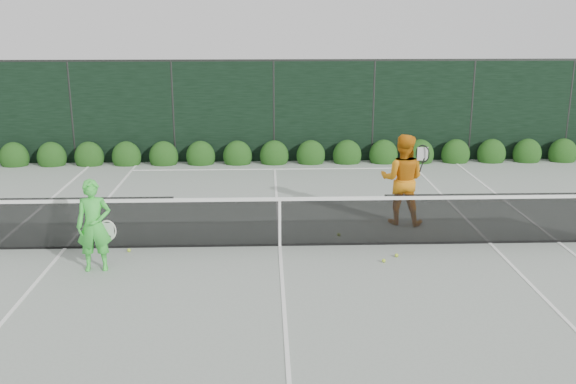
{
  "coord_description": "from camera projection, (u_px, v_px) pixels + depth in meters",
  "views": [
    {
      "loc": [
        -0.26,
        -11.67,
        4.32
      ],
      "look_at": [
        0.17,
        0.3,
        1.0
      ],
      "focal_mm": 40.0,
      "sensor_mm": 36.0,
      "label": 1
    }
  ],
  "objects": [
    {
      "name": "hedge_row",
      "position": [
        274.0,
        156.0,
        19.23
      ],
      "size": [
        31.66,
        0.65,
        0.94
      ],
      "color": "#11350E",
      "rests_on": "ground"
    },
    {
      "name": "player_woman",
      "position": [
        94.0,
        226.0,
        11.05
      ],
      "size": [
        0.67,
        0.45,
        1.62
      ],
      "rotation": [
        0.0,
        0.0,
        0.11
      ],
      "color": "green",
      "rests_on": "ground"
    },
    {
      "name": "ground",
      "position": [
        280.0,
        246.0,
        12.4
      ],
      "size": [
        80.0,
        80.0,
        0.0
      ],
      "primitive_type": "plane",
      "color": "gray",
      "rests_on": "ground"
    },
    {
      "name": "court_lines",
      "position": [
        280.0,
        246.0,
        12.4
      ],
      "size": [
        11.03,
        23.83,
        0.01
      ],
      "color": "white",
      "rests_on": "ground"
    },
    {
      "name": "tennis_net",
      "position": [
        278.0,
        220.0,
        12.26
      ],
      "size": [
        12.9,
        0.1,
        1.07
      ],
      "color": "black",
      "rests_on": "ground"
    },
    {
      "name": "player_man",
      "position": [
        402.0,
        179.0,
        13.53
      ],
      "size": [
        1.11,
        0.97,
        1.93
      ],
      "rotation": [
        0.0,
        0.0,
        2.85
      ],
      "color": "orange",
      "rests_on": "ground"
    },
    {
      "name": "tennis_balls",
      "position": [
        311.0,
        250.0,
        12.11
      ],
      "size": [
        5.06,
        1.52,
        0.07
      ],
      "color": "#B2D72F",
      "rests_on": "ground"
    },
    {
      "name": "windscreen_fence",
      "position": [
        284.0,
        213.0,
        9.39
      ],
      "size": [
        32.0,
        21.07,
        3.06
      ],
      "color": "black",
      "rests_on": "ground"
    }
  ]
}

